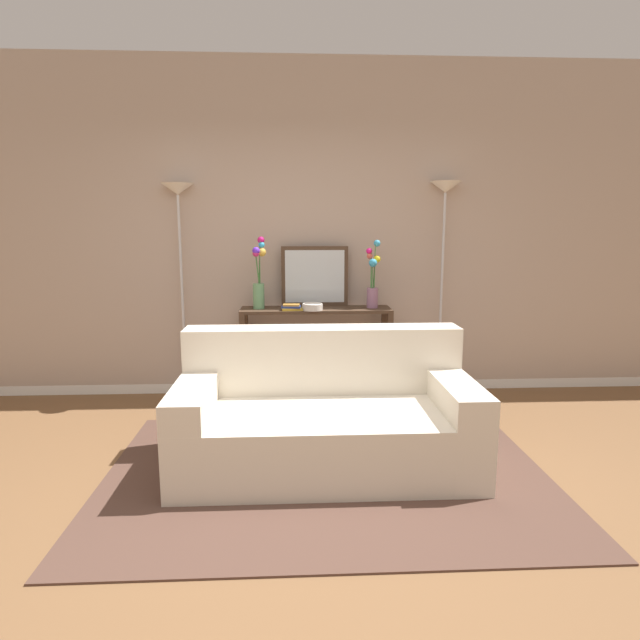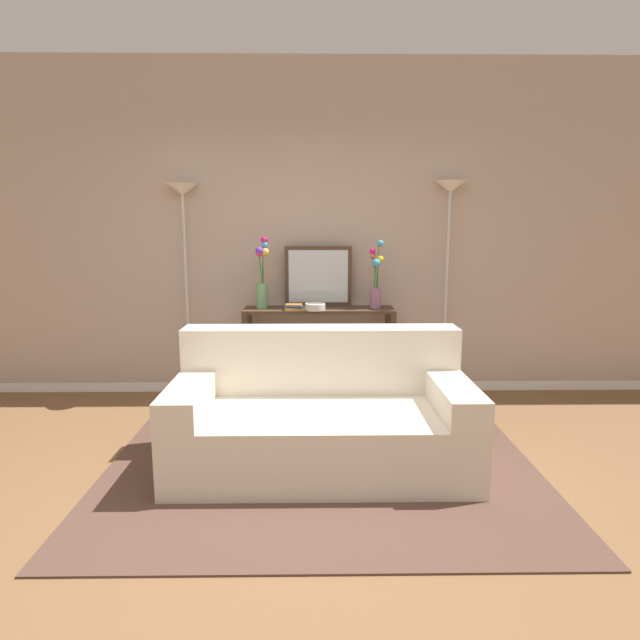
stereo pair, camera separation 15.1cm
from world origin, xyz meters
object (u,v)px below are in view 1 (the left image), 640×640
Objects in this scene: wall_mirror at (315,276)px; vase_tall_flowers at (259,279)px; floor_lamp_right at (444,229)px; book_row_under_console at (275,393)px; console_table at (316,337)px; couch at (325,420)px; fruit_bowl at (312,307)px; floor_lamp_left at (179,232)px; vase_short_flowers at (373,282)px; book_stack at (292,307)px.

wall_mirror is 0.52m from vase_tall_flowers.
floor_lamp_right reaches higher than book_row_under_console.
console_table is 0.68× the size of floor_lamp_right.
wall_mirror is (-0.01, 1.50, 0.82)m from couch.
console_table is 0.32m from fruit_bowl.
console_table is at bearing -173.44° from floor_lamp_right.
couch is 1.43m from book_row_under_console.
floor_lamp_left is at bearing 128.99° from couch.
vase_short_flowers is (0.51, 1.37, 0.78)m from couch.
vase_short_flowers reaches higher than fruit_bowl.
couch is 10.11× the size of book_stack.
book_stack is at bearing -132.20° from wall_mirror.
fruit_bowl reaches higher than couch.
fruit_bowl is at bearing -168.81° from floor_lamp_right.
console_table is 7.46× the size of fruit_bowl.
floor_lamp_right is 3.25× the size of vase_short_flowers.
floor_lamp_right reaches higher than vase_tall_flowers.
console_table is 0.69× the size of floor_lamp_left.
book_stack is at bearing -170.73° from floor_lamp_right.
book_stack is (-0.73, -0.10, -0.21)m from vase_short_flowers.
vase_tall_flowers reaches higher than book_row_under_console.
vase_short_flowers is 1.68× the size of book_row_under_console.
floor_lamp_right is at bearing 0.00° from floor_lamp_left.
vase_short_flowers is 1.36m from book_row_under_console.
book_stack reaches higher than console_table.
vase_short_flowers is at bearing -168.85° from floor_lamp_right.
book_row_under_console is at bearing -175.02° from floor_lamp_right.
book_row_under_console is at bearing -9.20° from floor_lamp_left.
console_table is at bearing -6.38° from floor_lamp_left.
floor_lamp_right is (2.39, 0.00, 0.02)m from floor_lamp_left.
floor_lamp_left is at bearing 173.62° from console_table.
book_stack is 0.53× the size of book_row_under_console.
vase_short_flowers is 3.36× the size of fruit_bowl.
vase_short_flowers reaches higher than book_row_under_console.
floor_lamp_left is 0.83m from vase_tall_flowers.
floor_lamp_left reaches higher than vase_tall_flowers.
couch is 1.39m from console_table.
wall_mirror is 0.96× the size of vase_tall_flowers.
floor_lamp_left is 3.05× the size of vase_tall_flowers.
book_stack is at bearing -156.98° from console_table.
floor_lamp_left reaches higher than book_row_under_console.
vase_tall_flowers is (-0.50, 0.00, 0.53)m from console_table.
floor_lamp_left is at bearing 175.65° from vase_short_flowers.
book_stack is 0.83m from book_row_under_console.
fruit_bowl is (1.18, -0.24, -0.65)m from floor_lamp_left.
floor_lamp_left is 2.39m from floor_lamp_right.
fruit_bowl is 0.89m from book_row_under_console.
wall_mirror is at bearing 20.98° from book_row_under_console.
vase_short_flowers is at bearing 0.15° from vase_tall_flowers.
book_row_under_console is at bearing -179.72° from vase_short_flowers.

